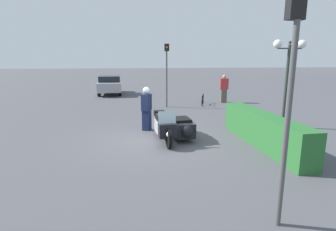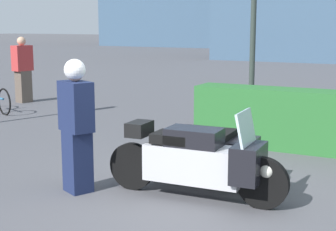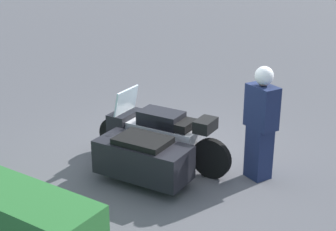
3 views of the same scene
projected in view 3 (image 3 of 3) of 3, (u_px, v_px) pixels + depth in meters
ground_plane at (167, 164)px, 8.13m from camera, size 160.00×160.00×0.00m
police_motorcycle at (146, 146)px, 7.67m from camera, size 2.35×1.28×1.14m
officer_rider at (261, 121)px, 7.40m from camera, size 0.54×0.45×1.71m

